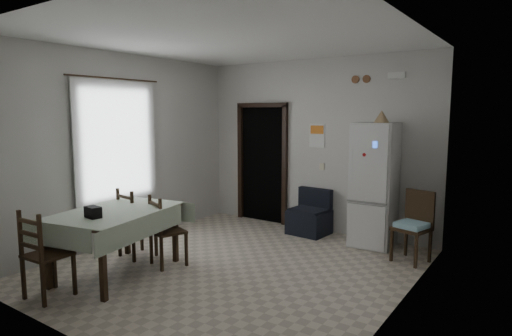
{
  "coord_description": "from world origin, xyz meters",
  "views": [
    {
      "loc": [
        3.3,
        -4.27,
        2.0
      ],
      "look_at": [
        0.0,
        0.5,
        1.25
      ],
      "focal_mm": 30.0,
      "sensor_mm": 36.0,
      "label": 1
    }
  ],
  "objects_px": {
    "fridge": "(374,185)",
    "dining_chair_far_right": "(168,230)",
    "corner_chair": "(412,227)",
    "dining_table": "(117,242)",
    "dining_chair_near_head": "(48,253)",
    "navy_seat": "(309,212)",
    "dining_chair_far_left": "(137,222)"
  },
  "relations": [
    {
      "from": "corner_chair",
      "to": "dining_table",
      "type": "relative_size",
      "value": 0.62
    },
    {
      "from": "navy_seat",
      "to": "dining_chair_near_head",
      "type": "height_order",
      "value": "dining_chair_near_head"
    },
    {
      "from": "dining_chair_far_right",
      "to": "dining_chair_near_head",
      "type": "relative_size",
      "value": 0.96
    },
    {
      "from": "navy_seat",
      "to": "dining_chair_near_head",
      "type": "bearing_deg",
      "value": -102.92
    },
    {
      "from": "dining_chair_near_head",
      "to": "corner_chair",
      "type": "bearing_deg",
      "value": -133.81
    },
    {
      "from": "corner_chair",
      "to": "dining_chair_far_left",
      "type": "height_order",
      "value": "dining_chair_far_left"
    },
    {
      "from": "corner_chair",
      "to": "dining_chair_far_right",
      "type": "xyz_separation_m",
      "value": [
        -2.6,
        -1.94,
        -0.01
      ]
    },
    {
      "from": "dining_chair_far_left",
      "to": "dining_chair_far_right",
      "type": "distance_m",
      "value": 0.61
    },
    {
      "from": "fridge",
      "to": "corner_chair",
      "type": "height_order",
      "value": "fridge"
    },
    {
      "from": "navy_seat",
      "to": "corner_chair",
      "type": "xyz_separation_m",
      "value": [
        1.76,
        -0.42,
        0.11
      ]
    },
    {
      "from": "dining_chair_far_left",
      "to": "fridge",
      "type": "bearing_deg",
      "value": -129.58
    },
    {
      "from": "fridge",
      "to": "navy_seat",
      "type": "distance_m",
      "value": 1.22
    },
    {
      "from": "dining_table",
      "to": "dining_chair_far_left",
      "type": "bearing_deg",
      "value": 107.31
    },
    {
      "from": "corner_chair",
      "to": "dining_chair_far_right",
      "type": "height_order",
      "value": "corner_chair"
    },
    {
      "from": "dining_table",
      "to": "dining_chair_far_right",
      "type": "bearing_deg",
      "value": 52.89
    },
    {
      "from": "fridge",
      "to": "dining_chair_far_right",
      "type": "distance_m",
      "value": 3.09
    },
    {
      "from": "navy_seat",
      "to": "dining_chair_far_right",
      "type": "distance_m",
      "value": 2.51
    },
    {
      "from": "dining_chair_far_right",
      "to": "dining_table",
      "type": "bearing_deg",
      "value": 84.21
    },
    {
      "from": "navy_seat",
      "to": "dining_chair_near_head",
      "type": "xyz_separation_m",
      "value": [
        -1.17,
        -3.81,
        0.12
      ]
    },
    {
      "from": "fridge",
      "to": "corner_chair",
      "type": "distance_m",
      "value": 0.91
    },
    {
      "from": "corner_chair",
      "to": "dining_chair_near_head",
      "type": "bearing_deg",
      "value": -115.51
    },
    {
      "from": "fridge",
      "to": "dining_chair_far_right",
      "type": "relative_size",
      "value": 1.98
    },
    {
      "from": "corner_chair",
      "to": "dining_table",
      "type": "bearing_deg",
      "value": -123.33
    },
    {
      "from": "dining_table",
      "to": "dining_chair_near_head",
      "type": "xyz_separation_m",
      "value": [
        -0.05,
        -0.85,
        0.09
      ]
    },
    {
      "from": "fridge",
      "to": "corner_chair",
      "type": "bearing_deg",
      "value": -34.9
    },
    {
      "from": "navy_seat",
      "to": "dining_chair_far_left",
      "type": "bearing_deg",
      "value": -117.44
    },
    {
      "from": "dining_table",
      "to": "dining_chair_far_right",
      "type": "height_order",
      "value": "dining_chair_far_right"
    },
    {
      "from": "dining_chair_near_head",
      "to": "fridge",
      "type": "bearing_deg",
      "value": -123.58
    },
    {
      "from": "dining_table",
      "to": "dining_chair_far_right",
      "type": "xyz_separation_m",
      "value": [
        0.29,
        0.59,
        0.06
      ]
    },
    {
      "from": "dining_chair_far_right",
      "to": "fridge",
      "type": "bearing_deg",
      "value": -109.17
    },
    {
      "from": "corner_chair",
      "to": "dining_chair_far_left",
      "type": "bearing_deg",
      "value": -133.54
    },
    {
      "from": "navy_seat",
      "to": "corner_chair",
      "type": "height_order",
      "value": "corner_chair"
    }
  ]
}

